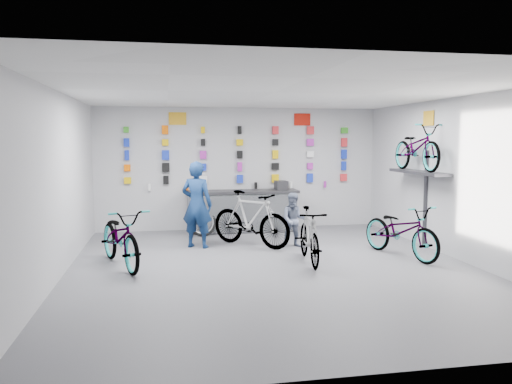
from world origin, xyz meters
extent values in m
plane|color=#535358|center=(0.00, 0.00, 0.00)|extent=(8.00, 8.00, 0.00)
plane|color=white|center=(0.00, 0.00, 3.00)|extent=(8.00, 8.00, 0.00)
plane|color=#B6B6B9|center=(0.00, 4.00, 1.50)|extent=(7.00, 0.00, 7.00)
plane|color=#B6B6B9|center=(0.00, -4.00, 1.50)|extent=(7.00, 0.00, 7.00)
plane|color=#B6B6B9|center=(-3.50, 0.00, 1.50)|extent=(0.00, 8.00, 8.00)
plane|color=#B6B6B9|center=(3.50, 0.00, 1.50)|extent=(0.00, 8.00, 8.00)
cube|color=black|center=(0.00, 3.55, 0.45)|extent=(2.60, 0.60, 0.90)
cube|color=silver|center=(0.00, 3.25, 0.48)|extent=(2.60, 0.02, 0.90)
cube|color=silver|center=(-1.30, 3.25, 0.48)|extent=(0.04, 0.04, 0.96)
cube|color=silver|center=(1.30, 3.25, 0.48)|extent=(0.04, 0.04, 0.96)
cube|color=black|center=(0.00, 3.55, 0.97)|extent=(2.70, 0.66, 0.06)
cube|color=#E6B503|center=(-2.70, 3.93, 1.25)|extent=(0.16, 0.06, 0.15)
cube|color=black|center=(-1.80, 3.93, 1.25)|extent=(0.13, 0.06, 0.21)
cube|color=white|center=(-0.90, 3.93, 1.25)|extent=(0.18, 0.06, 0.17)
cube|color=#142EBA|center=(0.00, 3.93, 1.25)|extent=(0.15, 0.06, 0.20)
cube|color=#E6B503|center=(0.90, 3.93, 1.25)|extent=(0.17, 0.06, 0.20)
cube|color=#142EBA|center=(1.80, 3.93, 1.25)|extent=(0.15, 0.06, 0.22)
cube|color=red|center=(2.70, 3.93, 1.25)|extent=(0.17, 0.06, 0.18)
cube|color=#FB5F00|center=(-2.70, 3.93, 1.55)|extent=(0.14, 0.06, 0.16)
cube|color=black|center=(-1.80, 3.93, 1.55)|extent=(0.18, 0.06, 0.22)
cube|color=#142EBA|center=(-0.90, 3.93, 1.55)|extent=(0.14, 0.06, 0.18)
cube|color=#A924A3|center=(0.00, 3.93, 1.55)|extent=(0.11, 0.06, 0.22)
cube|color=black|center=(0.90, 3.93, 1.55)|extent=(0.18, 0.06, 0.17)
cube|color=#A924A3|center=(1.80, 3.93, 1.55)|extent=(0.14, 0.06, 0.16)
cube|color=#142EBA|center=(2.70, 3.93, 1.55)|extent=(0.12, 0.06, 0.23)
cube|color=#142EBA|center=(-2.70, 3.93, 1.85)|extent=(0.10, 0.06, 0.24)
cube|color=#142EBA|center=(-1.80, 3.93, 1.85)|extent=(0.17, 0.06, 0.23)
cube|color=#A924A3|center=(-0.90, 3.93, 1.85)|extent=(0.16, 0.06, 0.20)
cube|color=black|center=(0.00, 3.93, 1.85)|extent=(0.14, 0.06, 0.19)
cube|color=#E6B503|center=(0.90, 3.93, 1.85)|extent=(0.14, 0.06, 0.21)
cube|color=white|center=(1.80, 3.93, 1.85)|extent=(0.18, 0.06, 0.15)
cube|color=#142EBA|center=(2.70, 3.93, 1.85)|extent=(0.14, 0.06, 0.24)
cube|color=#142EBA|center=(-2.70, 3.93, 2.15)|extent=(0.13, 0.06, 0.20)
cube|color=#E6B503|center=(-1.80, 3.93, 2.15)|extent=(0.15, 0.06, 0.15)
cube|color=black|center=(-0.90, 3.93, 2.15)|extent=(0.10, 0.06, 0.17)
cube|color=#E6B503|center=(0.00, 3.93, 2.15)|extent=(0.16, 0.06, 0.15)
cube|color=black|center=(0.90, 3.93, 2.15)|extent=(0.14, 0.06, 0.16)
cube|color=#A924A3|center=(1.80, 3.93, 2.15)|extent=(0.17, 0.06, 0.18)
cube|color=red|center=(2.70, 3.93, 2.15)|extent=(0.15, 0.06, 0.22)
cube|color=#369623|center=(-2.70, 3.93, 2.45)|extent=(0.12, 0.06, 0.14)
cube|color=#FB5F00|center=(-1.80, 3.93, 2.45)|extent=(0.15, 0.06, 0.21)
cube|color=#E6B503|center=(-0.90, 3.93, 2.45)|extent=(0.09, 0.06, 0.16)
cube|color=black|center=(0.00, 3.93, 2.45)|extent=(0.09, 0.06, 0.19)
cube|color=red|center=(0.90, 3.93, 2.45)|extent=(0.15, 0.06, 0.20)
cube|color=red|center=(1.80, 3.93, 2.45)|extent=(0.18, 0.06, 0.20)
cube|color=#369623|center=(2.70, 3.93, 2.45)|extent=(0.18, 0.06, 0.15)
cylinder|color=white|center=(-2.20, 3.91, 1.08)|extent=(0.07, 0.07, 0.16)
cylinder|color=#FB5F00|center=(-1.30, 3.91, 1.08)|extent=(0.07, 0.07, 0.16)
cylinder|color=black|center=(0.40, 3.91, 1.08)|extent=(0.07, 0.07, 0.16)
cylinder|color=white|center=(1.30, 3.91, 1.08)|extent=(0.07, 0.07, 0.16)
cylinder|color=#A924A3|center=(2.20, 3.91, 1.08)|extent=(0.07, 0.07, 0.16)
cube|color=#333338|center=(3.30, 1.20, 1.55)|extent=(0.38, 1.90, 0.06)
cube|color=#333338|center=(3.48, 1.20, 1.00)|extent=(0.04, 0.10, 2.00)
cube|color=gold|center=(-1.50, 3.98, 2.72)|extent=(0.42, 0.02, 0.30)
cube|color=#B7180C|center=(1.60, 3.98, 2.72)|extent=(0.42, 0.02, 0.30)
cube|color=gold|center=(3.48, 1.20, 2.65)|extent=(0.02, 0.40, 0.30)
imported|color=gray|center=(-2.60, 0.61, 0.52)|extent=(1.36, 2.11, 1.05)
imported|color=gray|center=(0.71, 0.25, 0.50)|extent=(0.63, 1.70, 1.00)
imported|color=gray|center=(2.56, 0.42, 0.51)|extent=(1.21, 2.04, 1.01)
imported|color=gray|center=(-0.08, 1.85, 0.58)|extent=(1.74, 1.76, 1.16)
imported|color=gray|center=(3.25, 1.20, 2.05)|extent=(0.63, 1.80, 0.95)
imported|color=navy|center=(-1.19, 1.94, 0.89)|extent=(0.77, 0.67, 1.78)
imported|color=slate|center=(0.78, 1.61, 0.56)|extent=(0.61, 0.52, 1.13)
torus|color=black|center=(-1.00, 3.17, 0.33)|extent=(0.74, 0.45, 0.68)
torus|color=silver|center=(-1.00, 3.17, 0.33)|extent=(0.60, 0.34, 0.55)
cube|color=black|center=(0.96, 3.55, 1.11)|extent=(0.31, 0.32, 0.22)
camera|label=1|loc=(-1.82, -8.24, 2.22)|focal=35.00mm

